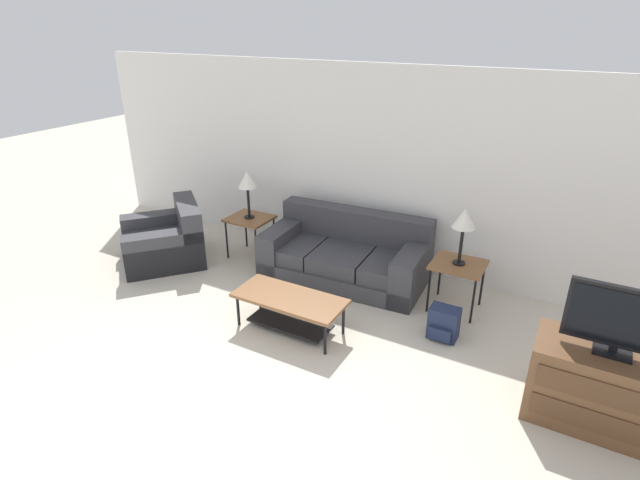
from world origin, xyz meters
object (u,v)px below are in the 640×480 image
coffee_table (290,305)px  backpack (444,324)px  table_lamp_right (464,220)px  tv_console (601,388)px  couch (346,256)px  television (621,320)px  armchair (166,241)px  side_table_right (458,268)px  table_lamp_left (247,181)px  side_table_left (250,221)px

coffee_table → backpack: bearing=23.5°
table_lamp_right → tv_console: size_ratio=0.60×
couch → television: television is taller
armchair → television: bearing=-5.7°
coffee_table → side_table_right: size_ratio=2.06×
table_lamp_right → tv_console: (1.50, -1.20, -0.75)m
table_lamp_left → side_table_left: bearing=146.3°
side_table_left → table_lamp_right: 2.93m
side_table_right → television: 1.98m
coffee_table → tv_console: tv_console is taller
backpack → side_table_left: bearing=167.8°
couch → backpack: size_ratio=5.92×
television → side_table_right: bearing=141.3°
side_table_left → backpack: 3.02m
couch → side_table_right: size_ratio=3.61×
couch → tv_console: bearing=-23.7°
coffee_table → tv_console: (2.93, 0.08, 0.05)m
coffee_table → television: bearing=1.6°
tv_console → backpack: bearing=158.6°
tv_console → table_lamp_left: bearing=164.6°
couch → coffee_table: size_ratio=1.75×
coffee_table → armchair: bearing=165.6°
armchair → backpack: bearing=0.4°
couch → television: size_ratio=2.66×
side_table_right → television: television is taller
backpack → coffee_table: bearing=-156.5°
side_table_left → table_lamp_right: size_ratio=0.88×
coffee_table → table_lamp_left: size_ratio=1.82×
couch → coffee_table: (0.01, -1.37, 0.01)m
table_lamp_left → side_table_right: bearing=0.0°
television → tv_console: bearing=-90.0°
television → backpack: size_ratio=2.22×
table_lamp_left → table_lamp_right: 2.88m
coffee_table → backpack: coffee_table is taller
backpack → table_lamp_left: bearing=167.8°
coffee_table → table_lamp_left: (-1.45, 1.28, 0.80)m
backpack → tv_console: bearing=-21.4°
side_table_right → television: (1.50, -1.20, 0.48)m
table_lamp_right → television: 1.92m
side_table_right → backpack: 0.73m
table_lamp_right → television: television is taller
couch → backpack: bearing=-25.9°
armchair → side_table_left: bearing=35.3°
table_lamp_left → television: 4.54m
backpack → table_lamp_right: bearing=95.0°
side_table_right → television: bearing=-38.7°
side_table_left → television: television is taller
coffee_table → side_table_right: (1.43, 1.28, 0.22)m
coffee_table → backpack: size_ratio=3.38×
side_table_right → table_lamp_right: size_ratio=0.88×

